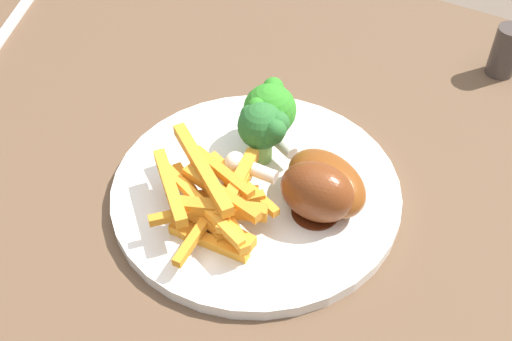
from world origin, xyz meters
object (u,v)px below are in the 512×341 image
object	(u,v)px
dining_table	(316,276)
broccoli_floret_middle	(269,109)
dinner_plate	(256,191)
fork	(10,25)
chicken_drumstick_near	(308,189)
chicken_drumstick_far	(321,179)
carrot_fries_pile	(215,198)
pepper_shaker	(506,51)
broccoli_floret_front	(264,128)

from	to	relation	value
dining_table	broccoli_floret_middle	xyz separation A→B (m)	(-0.08, 0.04, 0.15)
dinner_plate	fork	bearing A→B (deg)	167.86
dinner_plate	chicken_drumstick_near	xyz separation A→B (m)	(0.05, -0.00, 0.03)
fork	dining_table	bearing A→B (deg)	-122.52
dinner_plate	chicken_drumstick_far	distance (m)	0.06
dining_table	carrot_fries_pile	world-z (taller)	carrot_fries_pile
dining_table	pepper_shaker	size ratio (longest dim) A/B	20.84
chicken_drumstick_near	broccoli_floret_front	bearing A→B (deg)	151.99
chicken_drumstick_far	carrot_fries_pile	bearing A→B (deg)	-135.11
dining_table	carrot_fries_pile	distance (m)	0.17
carrot_fries_pile	chicken_drumstick_near	size ratio (longest dim) A/B	1.26
dining_table	dinner_plate	xyz separation A→B (m)	(-0.06, -0.02, 0.11)
broccoli_floret_middle	carrot_fries_pile	bearing A→B (deg)	-85.47
dining_table	broccoli_floret_middle	world-z (taller)	broccoli_floret_middle
dining_table	dinner_plate	world-z (taller)	dinner_plate
chicken_drumstick_far	pepper_shaker	size ratio (longest dim) A/B	2.32
chicken_drumstick_far	fork	bearing A→B (deg)	171.73
chicken_drumstick_near	chicken_drumstick_far	distance (m)	0.02
dining_table	chicken_drumstick_near	size ratio (longest dim) A/B	10.01
dinner_plate	fork	distance (m)	0.40
dinner_plate	fork	xyz separation A→B (m)	(-0.39, 0.08, -0.00)
broccoli_floret_front	broccoli_floret_middle	bearing A→B (deg)	109.47
dining_table	carrot_fries_pile	bearing A→B (deg)	-138.66
chicken_drumstick_near	fork	distance (m)	0.45
broccoli_floret_middle	chicken_drumstick_near	distance (m)	0.09
carrot_fries_pile	fork	size ratio (longest dim) A/B	0.77
dining_table	dinner_plate	bearing A→B (deg)	-163.41
dinner_plate	pepper_shaker	distance (m)	0.32
dining_table	chicken_drumstick_far	size ratio (longest dim) A/B	8.97
broccoli_floret_middle	chicken_drumstick_far	size ratio (longest dim) A/B	0.47
carrot_fries_pile	pepper_shaker	bearing A→B (deg)	66.26
dinner_plate	chicken_drumstick_near	world-z (taller)	chicken_drumstick_near
chicken_drumstick_near	chicken_drumstick_far	size ratio (longest dim) A/B	0.90
chicken_drumstick_far	dinner_plate	bearing A→B (deg)	-159.44
dining_table	chicken_drumstick_near	world-z (taller)	chicken_drumstick_near
dinner_plate	broccoli_floret_middle	bearing A→B (deg)	109.41
dining_table	broccoli_floret_front	world-z (taller)	broccoli_floret_front
dining_table	broccoli_floret_middle	distance (m)	0.18
dining_table	chicken_drumstick_near	distance (m)	0.14
dining_table	broccoli_floret_middle	bearing A→B (deg)	152.50
broccoli_floret_front	pepper_shaker	xyz separation A→B (m)	(0.15, 0.26, -0.02)
broccoli_floret_front	pepper_shaker	bearing A→B (deg)	60.41
carrot_fries_pile	pepper_shaker	xyz separation A→B (m)	(0.15, 0.34, -0.01)
dinner_plate	carrot_fries_pile	bearing A→B (deg)	-105.47
chicken_drumstick_near	fork	xyz separation A→B (m)	(-0.44, 0.08, -0.03)
dinner_plate	broccoli_floret_front	distance (m)	0.06
dinner_plate	broccoli_floret_middle	xyz separation A→B (m)	(-0.02, 0.06, 0.04)
dinner_plate	dining_table	bearing A→B (deg)	16.59
chicken_drumstick_near	chicken_drumstick_far	world-z (taller)	chicken_drumstick_near
dining_table	chicken_drumstick_far	bearing A→B (deg)	159.55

